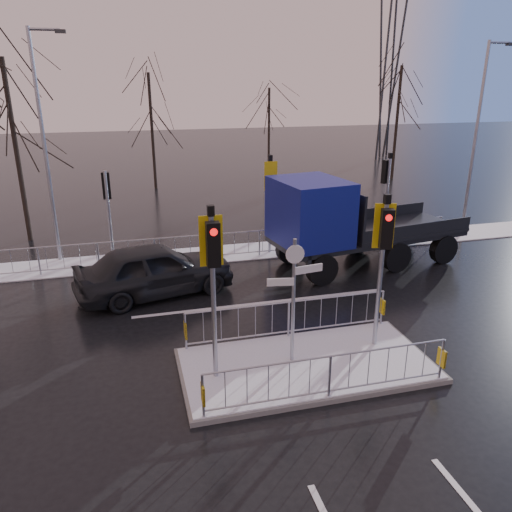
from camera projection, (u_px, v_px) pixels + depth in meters
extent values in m
plane|color=black|center=(306.00, 368.00, 12.01)|extent=(120.00, 120.00, 0.00)
cube|color=white|center=(231.00, 253.00, 19.83)|extent=(30.00, 2.00, 0.04)
cube|color=silver|center=(264.00, 303.00, 15.47)|extent=(8.00, 0.15, 0.01)
cube|color=slate|center=(306.00, 365.00, 11.99)|extent=(6.00, 3.00, 0.12)
cube|color=white|center=(306.00, 363.00, 11.96)|extent=(5.85, 2.85, 0.03)
cube|color=gold|center=(203.00, 394.00, 9.88)|extent=(0.05, 0.28, 0.42)
cube|color=gold|center=(442.00, 358.00, 11.17)|extent=(0.05, 0.28, 0.42)
cube|color=gold|center=(185.00, 330.00, 12.39)|extent=(0.05, 0.28, 0.42)
cube|color=gold|center=(382.00, 306.00, 13.69)|extent=(0.05, 0.28, 0.42)
cylinder|color=#999EA7|center=(214.00, 301.00, 10.80)|extent=(0.11, 0.11, 3.80)
cube|color=black|center=(213.00, 245.00, 10.18)|extent=(0.28, 0.22, 0.95)
cylinder|color=red|center=(214.00, 232.00, 9.98)|extent=(0.16, 0.04, 0.16)
cube|color=gold|center=(211.00, 241.00, 10.41)|extent=(0.50, 0.03, 1.10)
cube|color=black|center=(211.00, 211.00, 10.12)|extent=(0.14, 0.14, 0.22)
cylinder|color=#999EA7|center=(380.00, 278.00, 12.19)|extent=(0.11, 0.11, 3.70)
cube|color=black|center=(387.00, 229.00, 11.58)|extent=(0.33, 0.28, 0.95)
cylinder|color=red|center=(389.00, 218.00, 11.38)|extent=(0.16, 0.08, 0.16)
cube|color=gold|center=(384.00, 226.00, 11.82)|extent=(0.49, 0.16, 1.10)
cube|color=black|center=(387.00, 199.00, 11.53)|extent=(0.14, 0.14, 0.22)
cylinder|color=#999EA7|center=(293.00, 303.00, 11.56)|extent=(0.09, 0.09, 3.10)
cube|color=silver|center=(309.00, 269.00, 11.37)|extent=(0.70, 0.14, 0.18)
cube|color=silver|center=(280.00, 282.00, 11.29)|extent=(0.62, 0.15, 0.18)
cylinder|color=silver|center=(295.00, 254.00, 11.13)|extent=(0.44, 0.03, 0.44)
cylinder|color=#999EA7|center=(110.00, 220.00, 17.88)|extent=(0.11, 0.11, 3.50)
cube|color=black|center=(106.00, 186.00, 17.64)|extent=(0.28, 0.22, 0.95)
cylinder|color=red|center=(105.00, 177.00, 17.64)|extent=(0.16, 0.04, 0.16)
cylinder|color=#999EA7|center=(270.00, 208.00, 19.31)|extent=(0.11, 0.11, 3.60)
cube|color=black|center=(269.00, 175.00, 19.05)|extent=(0.28, 0.22, 0.95)
cylinder|color=red|center=(268.00, 167.00, 19.05)|extent=(0.16, 0.04, 0.16)
cube|color=gold|center=(271.00, 176.00, 18.82)|extent=(0.50, 0.03, 1.10)
cube|color=black|center=(270.00, 158.00, 18.66)|extent=(0.14, 0.14, 0.22)
cylinder|color=#999EA7|center=(386.00, 201.00, 20.52)|extent=(0.11, 0.11, 3.50)
cube|color=black|center=(386.00, 172.00, 20.27)|extent=(0.33, 0.28, 0.95)
cylinder|color=red|center=(385.00, 164.00, 20.25)|extent=(0.16, 0.08, 0.16)
cube|color=black|center=(390.00, 156.00, 19.89)|extent=(0.14, 0.14, 0.22)
imported|color=black|center=(155.00, 269.00, 15.82)|extent=(5.31, 3.08, 1.70)
cylinder|color=black|center=(322.00, 269.00, 16.65)|extent=(1.13, 0.50, 1.10)
cylinder|color=black|center=(290.00, 249.00, 18.64)|extent=(1.13, 0.50, 1.10)
cylinder|color=black|center=(396.00, 257.00, 17.82)|extent=(1.13, 0.50, 1.10)
cylinder|color=black|center=(359.00, 239.00, 19.80)|extent=(1.13, 0.50, 1.10)
cylinder|color=black|center=(443.00, 249.00, 18.65)|extent=(1.13, 0.50, 1.10)
cylinder|color=black|center=(403.00, 233.00, 20.64)|extent=(1.13, 0.50, 1.10)
cube|color=black|center=(368.00, 236.00, 18.47)|extent=(7.54, 3.63, 0.18)
cube|color=navy|center=(310.00, 211.00, 17.11)|extent=(2.58, 2.94, 2.19)
cube|color=black|center=(337.00, 196.00, 17.37)|extent=(0.39, 2.17, 1.21)
cube|color=#2D3033|center=(292.00, 248.00, 17.27)|extent=(0.53, 2.51, 0.38)
cube|color=black|center=(395.00, 228.00, 18.88)|extent=(5.18, 3.36, 0.13)
cube|color=black|center=(343.00, 212.00, 17.68)|extent=(0.50, 2.61, 1.64)
cylinder|color=black|center=(17.00, 154.00, 20.23)|extent=(0.20, 0.20, 7.36)
cylinder|color=black|center=(152.00, 132.00, 30.40)|extent=(0.19, 0.19, 6.90)
cylinder|color=black|center=(269.00, 133.00, 34.30)|extent=(0.16, 0.16, 5.98)
cylinder|color=black|center=(397.00, 124.00, 33.25)|extent=(0.20, 0.20, 7.36)
cylinder|color=#999EA7|center=(475.00, 143.00, 20.92)|extent=(0.14, 0.14, 8.00)
cylinder|color=#999EA7|center=(500.00, 43.00, 19.73)|extent=(1.00, 0.10, 0.10)
cube|color=#2D3033|center=(511.00, 44.00, 19.87)|extent=(0.35, 0.18, 0.12)
cylinder|color=#999EA7|center=(45.00, 152.00, 17.72)|extent=(0.14, 0.14, 8.20)
cylinder|color=#999EA7|center=(44.00, 29.00, 16.49)|extent=(1.00, 0.10, 0.10)
cube|color=#2D3033|center=(60.00, 31.00, 16.63)|extent=(0.35, 0.18, 0.12)
cylinder|color=#2D3033|center=(394.00, 34.00, 40.97)|extent=(1.18, 1.18, 19.97)
cylinder|color=#2D3033|center=(381.00, 34.00, 40.68)|extent=(1.18, 1.18, 19.97)
cylinder|color=#2D3033|center=(402.00, 33.00, 39.88)|extent=(1.18, 1.18, 19.97)
cylinder|color=#2D3033|center=(388.00, 32.00, 39.59)|extent=(1.18, 1.18, 19.97)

